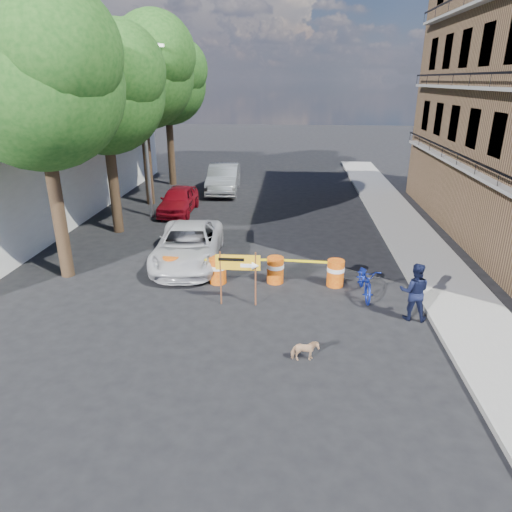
% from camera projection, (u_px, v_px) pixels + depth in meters
% --- Properties ---
extents(ground, '(120.00, 120.00, 0.00)m').
position_uv_depth(ground, '(256.00, 309.00, 13.72)').
color(ground, black).
rests_on(ground, ground).
extents(sidewalk_east, '(2.40, 40.00, 0.15)m').
position_uv_depth(sidewalk_east, '(417.00, 245.00, 18.82)').
color(sidewalk_east, gray).
rests_on(sidewalk_east, ground).
extents(white_building, '(8.00, 22.00, 6.00)m').
position_uv_depth(white_building, '(14.00, 153.00, 22.87)').
color(white_building, silver).
rests_on(white_building, ground).
extents(tree_near, '(5.46, 5.20, 9.15)m').
position_uv_depth(tree_near, '(39.00, 83.00, 13.77)').
color(tree_near, '#332316').
rests_on(tree_near, ground).
extents(tree_mid_a, '(5.25, 5.00, 8.68)m').
position_uv_depth(tree_mid_a, '(105.00, 91.00, 18.54)').
color(tree_mid_a, '#332316').
rests_on(tree_mid_a, ground).
extents(tree_mid_b, '(5.67, 5.40, 9.62)m').
position_uv_depth(tree_mid_b, '(141.00, 74.00, 22.93)').
color(tree_mid_b, '#332316').
rests_on(tree_mid_b, ground).
extents(tree_far, '(5.04, 4.80, 8.84)m').
position_uv_depth(tree_far, '(168.00, 84.00, 27.76)').
color(tree_far, '#332316').
rests_on(tree_far, ground).
extents(streetlamp, '(1.25, 0.18, 8.00)m').
position_uv_depth(streetlamp, '(146.00, 127.00, 21.40)').
color(streetlamp, gray).
rests_on(streetlamp, ground).
extents(barrel_far_left, '(0.58, 0.58, 0.90)m').
position_uv_depth(barrel_far_left, '(172.00, 268.00, 15.45)').
color(barrel_far_left, red).
rests_on(barrel_far_left, ground).
extents(barrel_mid_left, '(0.58, 0.58, 0.90)m').
position_uv_depth(barrel_mid_left, '(218.00, 270.00, 15.32)').
color(barrel_mid_left, red).
rests_on(barrel_mid_left, ground).
extents(barrel_mid_right, '(0.58, 0.58, 0.90)m').
position_uv_depth(barrel_mid_right, '(275.00, 269.00, 15.36)').
color(barrel_mid_right, red).
rests_on(barrel_mid_right, ground).
extents(barrel_far_right, '(0.58, 0.58, 0.90)m').
position_uv_depth(barrel_far_right, '(335.00, 273.00, 15.11)').
color(barrel_far_right, red).
rests_on(barrel_far_right, ground).
extents(detour_sign, '(1.34, 0.25, 1.73)m').
position_uv_depth(detour_sign, '(243.00, 267.00, 13.52)').
color(detour_sign, '#592D19').
rests_on(detour_sign, ground).
extents(pedestrian, '(0.93, 0.79, 1.71)m').
position_uv_depth(pedestrian, '(414.00, 292.00, 12.87)').
color(pedestrian, black).
rests_on(pedestrian, ground).
extents(bicycle, '(0.71, 1.05, 1.98)m').
position_uv_depth(bicycle, '(367.00, 267.00, 14.23)').
color(bicycle, navy).
rests_on(bicycle, ground).
extents(dog, '(0.70, 0.41, 0.56)m').
position_uv_depth(dog, '(305.00, 351.00, 11.10)').
color(dog, tan).
rests_on(dog, ground).
extents(suv_white, '(2.77, 5.25, 1.41)m').
position_uv_depth(suv_white, '(188.00, 245.00, 16.92)').
color(suv_white, silver).
rests_on(suv_white, ground).
extents(sedan_red, '(1.63, 3.98, 1.35)m').
position_uv_depth(sedan_red, '(178.00, 200.00, 23.39)').
color(sedan_red, maroon).
rests_on(sedan_red, ground).
extents(sedan_silver, '(2.00, 5.08, 1.65)m').
position_uv_depth(sedan_silver, '(224.00, 178.00, 27.73)').
color(sedan_silver, '#9DA0A4').
rests_on(sedan_silver, ground).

